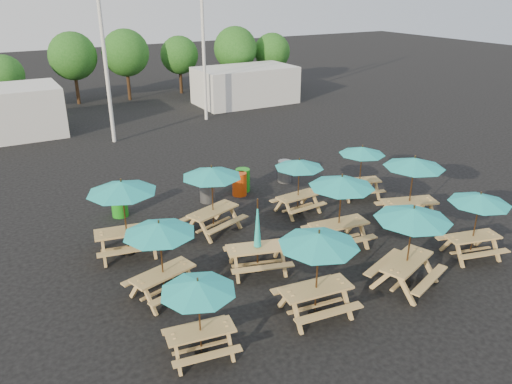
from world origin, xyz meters
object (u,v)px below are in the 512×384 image
picnic_unit_9 (479,203)px  waste_bin_0 (119,204)px  picnic_unit_0 (198,291)px  picnic_unit_10 (414,167)px  picnic_unit_7 (342,186)px  picnic_unit_3 (319,244)px  picnic_unit_2 (122,192)px  picnic_unit_4 (258,241)px  picnic_unit_8 (299,167)px  picnic_unit_5 (212,176)px  waste_bin_2 (239,184)px  waste_bin_1 (207,190)px  picnic_unit_1 (160,233)px  picnic_unit_6 (413,219)px  picnic_unit_11 (362,154)px  waste_bin_3 (243,180)px  waste_bin_4 (285,171)px

picnic_unit_9 → waste_bin_0: 12.50m
picnic_unit_0 → picnic_unit_10: picnic_unit_10 is taller
picnic_unit_7 → picnic_unit_3: bearing=-130.3°
picnic_unit_2 → picnic_unit_4: 4.48m
picnic_unit_8 → waste_bin_0: 6.88m
picnic_unit_5 → waste_bin_2: picnic_unit_5 is taller
picnic_unit_10 → waste_bin_1: picnic_unit_10 is taller
picnic_unit_5 → picnic_unit_1: bearing=-153.4°
picnic_unit_8 → picnic_unit_0: bearing=-143.6°
picnic_unit_1 → picnic_unit_10: (9.44, 0.10, 0.18)m
picnic_unit_1 → picnic_unit_6: 6.93m
picnic_unit_4 → waste_bin_2: 5.95m
picnic_unit_7 → waste_bin_1: 6.17m
picnic_unit_11 → picnic_unit_10: bearing=-73.2°
picnic_unit_7 → waste_bin_1: size_ratio=2.58×
picnic_unit_1 → waste_bin_2: picnic_unit_1 is taller
picnic_unit_3 → picnic_unit_8: (3.17, 5.54, -0.24)m
picnic_unit_5 → picnic_unit_11: (6.52, -0.15, -0.21)m
waste_bin_2 → waste_bin_1: bearing=178.8°
waste_bin_2 → picnic_unit_0: bearing=-123.1°
picnic_unit_3 → picnic_unit_10: size_ratio=0.89×
picnic_unit_2 → waste_bin_0: (0.55, 2.98, -1.71)m
picnic_unit_9 → picnic_unit_8: bearing=132.2°
picnic_unit_1 → picnic_unit_2: picnic_unit_2 is taller
picnic_unit_10 → picnic_unit_2: bearing=-177.4°
picnic_unit_0 → picnic_unit_8: 8.48m
picnic_unit_1 → picnic_unit_6: picnic_unit_6 is taller
waste_bin_1 → waste_bin_2: same height
picnic_unit_1 → waste_bin_3: picnic_unit_1 is taller
picnic_unit_11 → waste_bin_4: (-1.76, 2.92, -1.37)m
picnic_unit_7 → picnic_unit_8: picnic_unit_7 is taller
picnic_unit_0 → picnic_unit_3: (3.28, -0.04, 0.32)m
picnic_unit_2 → waste_bin_3: bearing=36.7°
picnic_unit_0 → waste_bin_4: size_ratio=2.13×
picnic_unit_6 → picnic_unit_8: picnic_unit_6 is taller
picnic_unit_10 → picnic_unit_5: bearing=174.7°
picnic_unit_2 → waste_bin_2: size_ratio=2.63×
picnic_unit_10 → picnic_unit_11: picnic_unit_10 is taller
waste_bin_1 → picnic_unit_4: bearing=-98.4°
picnic_unit_5 → picnic_unit_3: bearing=-106.1°
waste_bin_1 → picnic_unit_3: bearing=-94.0°
picnic_unit_3 → picnic_unit_7: size_ratio=0.97×
picnic_unit_7 → picnic_unit_9: (3.26, -2.69, -0.25)m
picnic_unit_5 → waste_bin_0: size_ratio=2.72×
picnic_unit_1 → picnic_unit_4: size_ratio=1.02×
picnic_unit_7 → picnic_unit_9: 4.23m
picnic_unit_10 → waste_bin_2: bearing=147.0°
picnic_unit_9 → waste_bin_4: 8.77m
picnic_unit_8 → waste_bin_3: bearing=101.4°
waste_bin_1 → waste_bin_4: (3.89, 0.32, 0.00)m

